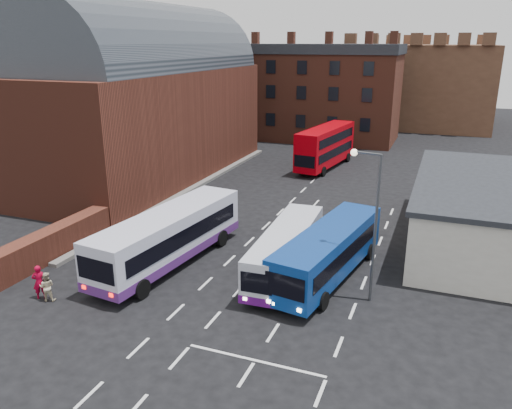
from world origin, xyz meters
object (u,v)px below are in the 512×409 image
(pedestrian_red, at_px, (39,282))
(bus_white_outbound, at_px, (169,234))
(pedestrian_beige, at_px, (47,287))
(street_lamp, at_px, (371,213))
(bus_red_double, at_px, (325,146))
(bus_blue, at_px, (329,250))
(bus_white_inbound, at_px, (286,248))

(pedestrian_red, bearing_deg, bus_white_outbound, -161.66)
(pedestrian_beige, bearing_deg, bus_white_outbound, -143.66)
(street_lamp, bearing_deg, bus_red_double, 107.88)
(bus_blue, distance_m, pedestrian_red, 15.15)
(bus_red_double, bearing_deg, bus_white_inbound, 106.90)
(bus_blue, height_order, bus_red_double, bus_red_double)
(pedestrian_red, xyz_separation_m, pedestrian_beige, (0.52, -0.06, -0.14))
(bus_red_double, relative_size, street_lamp, 1.40)
(bus_blue, bearing_deg, pedestrian_red, 39.49)
(bus_white_outbound, xyz_separation_m, pedestrian_red, (-4.01, -6.06, -0.95))
(bus_white_inbound, bearing_deg, bus_blue, -176.35)
(bus_blue, bearing_deg, bus_red_double, -66.31)
(pedestrian_red, relative_size, pedestrian_beige, 1.18)
(bus_blue, height_order, pedestrian_beige, bus_blue)
(bus_white_outbound, relative_size, bus_red_double, 1.10)
(pedestrian_beige, bearing_deg, street_lamp, 177.67)
(street_lamp, distance_m, pedestrian_red, 16.95)
(pedestrian_red, bearing_deg, street_lamp, 162.62)
(bus_red_double, xyz_separation_m, street_lamp, (8.56, -26.53, 2.39))
(bus_red_double, bearing_deg, pedestrian_beige, 87.01)
(bus_white_inbound, bearing_deg, pedestrian_beige, 32.90)
(bus_white_inbound, bearing_deg, bus_red_double, -83.86)
(bus_red_double, height_order, pedestrian_red, bus_red_double)
(pedestrian_beige, bearing_deg, bus_blue, -172.97)
(bus_red_double, xyz_separation_m, pedestrian_beige, (-6.38, -32.47, -1.46))
(bus_white_inbound, height_order, bus_blue, bus_blue)
(bus_white_inbound, relative_size, pedestrian_beige, 6.21)
(bus_white_inbound, height_order, bus_red_double, bus_red_double)
(bus_white_outbound, bearing_deg, street_lamp, 5.57)
(bus_white_outbound, bearing_deg, bus_white_inbound, 16.56)
(bus_white_inbound, relative_size, bus_red_double, 0.89)
(bus_white_inbound, xyz_separation_m, pedestrian_beige, (-10.26, -7.32, -0.76))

